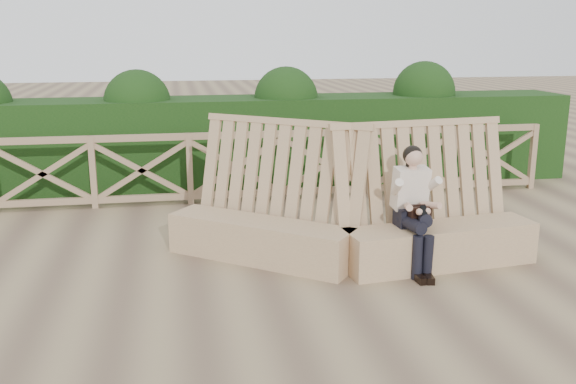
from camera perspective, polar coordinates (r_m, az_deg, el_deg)
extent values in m
plane|color=brown|center=(6.79, -1.63, -8.29)|extent=(60.00, 60.00, 0.00)
cube|color=#9F7B5B|center=(7.46, -2.48, -4.30)|extent=(2.06, 1.75, 0.47)
cube|color=#9F7B5B|center=(7.52, -1.50, 0.43)|extent=(2.03, 1.71, 1.59)
cube|color=#9F7B5B|center=(7.47, 13.32, -4.63)|extent=(2.26, 0.77, 0.47)
cube|color=#9F7B5B|center=(7.54, 12.53, 0.13)|extent=(2.25, 0.72, 1.59)
cube|color=black|center=(7.29, 10.87, -2.17)|extent=(0.35, 0.27, 0.21)
cube|color=beige|center=(7.25, 10.83, 0.35)|extent=(0.39, 0.29, 0.49)
sphere|color=tan|center=(7.14, 11.11, 3.04)|extent=(0.21, 0.21, 0.20)
sphere|color=black|center=(7.16, 11.01, 3.24)|extent=(0.23, 0.23, 0.22)
cylinder|color=black|center=(7.09, 10.90, -2.79)|extent=(0.17, 0.44, 0.14)
cylinder|color=black|center=(7.15, 11.95, -2.15)|extent=(0.17, 0.44, 0.16)
cylinder|color=black|center=(7.01, 11.41, -5.78)|extent=(0.12, 0.12, 0.47)
cylinder|color=black|center=(7.04, 12.31, -5.73)|extent=(0.12, 0.12, 0.47)
cube|color=black|center=(7.01, 11.63, -7.52)|extent=(0.10, 0.23, 0.07)
cube|color=black|center=(7.03, 12.39, -7.48)|extent=(0.10, 0.23, 0.07)
cube|color=black|center=(7.13, 11.60, -1.79)|extent=(0.24, 0.15, 0.16)
cube|color=black|center=(6.98, 12.01, -1.68)|extent=(0.07, 0.09, 0.11)
cube|color=#8D7052|center=(9.88, -4.71, 5.06)|extent=(10.10, 0.07, 0.10)
cube|color=#8D7052|center=(10.07, -4.60, -0.18)|extent=(10.10, 0.07, 0.10)
cube|color=black|center=(11.11, -5.28, 4.47)|extent=(12.00, 1.20, 1.50)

